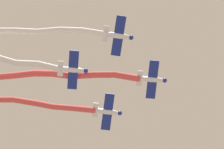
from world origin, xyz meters
name	(u,v)px	position (x,y,z in m)	size (l,w,h in m)	color
airplane_lead	(152,79)	(-1.32, 6.87, 73.57)	(4.52, 5.99, 1.48)	silver
smoke_trail_lead	(32,76)	(-18.60, 5.40, 74.34)	(31.41, 2.49, 2.63)	#DB4C4C
airplane_left_wing	(107,112)	(-8.12, 11.28, 73.17)	(4.55, 6.00, 1.48)	silver
smoke_trail_left_wing	(3,103)	(-23.29, 8.88, 73.38)	(27.19, 3.69, 1.64)	#DB4C4C
airplane_right_wing	(118,36)	(-5.73, 0.07, 73.87)	(4.56, 6.01, 1.48)	silver
smoke_trail_right_wing	(38,31)	(-17.07, -1.20, 74.74)	(19.42, 2.06, 2.68)	white
airplane_slot	(73,70)	(-12.53, 4.48, 73.37)	(4.52, 5.99, 1.48)	silver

